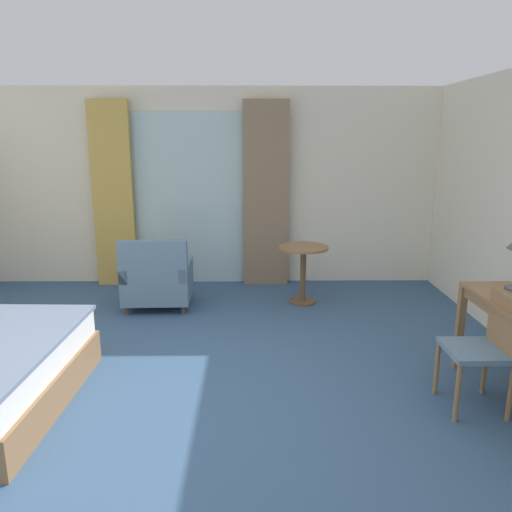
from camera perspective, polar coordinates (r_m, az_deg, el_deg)
The scene contains 8 objects.
ground at distance 3.85m, azimuth -9.33°, elevation -17.97°, with size 6.71×7.38×0.10m, color #38567A.
wall_back at distance 6.72m, azimuth -5.40°, elevation 7.92°, with size 6.31×0.12×2.59m, color silver.
balcony_glass_door at distance 6.69m, azimuth -7.56°, elevation 6.49°, with size 1.56×0.02×2.28m, color silver.
curtain_panel_left at distance 6.78m, azimuth -16.19°, elevation 6.76°, with size 0.52×0.10×2.42m, color tan.
curtain_panel_right at distance 6.53m, azimuth 1.14°, elevation 7.06°, with size 0.60×0.10×2.42m, color #897056.
desk_chair at distance 3.98m, azimuth 25.04°, elevation -9.19°, with size 0.41×0.43×0.87m.
armchair_by_window at distance 5.85m, azimuth -11.33°, elevation -2.76°, with size 0.78×0.74×0.85m.
round_cafe_table at distance 5.90m, azimuth 5.48°, elevation -0.67°, with size 0.59×0.59×0.70m.
Camera 1 is at (0.56, -3.24, 1.95)m, focal length 34.59 mm.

